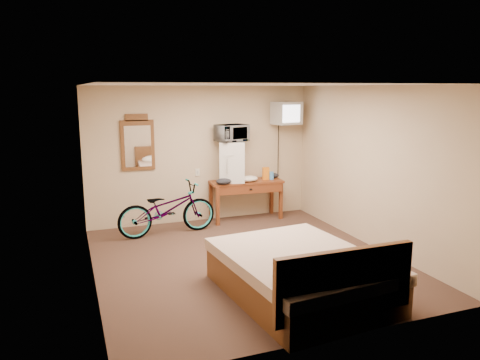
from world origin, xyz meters
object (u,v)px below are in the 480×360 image
Objects in this scene: blue_cup at (272,176)px; crt_television at (286,113)px; desk at (247,187)px; wall_mirror at (138,143)px; microwave at (232,133)px; bed at (302,274)px; mini_fridge at (232,162)px; bicycle at (167,209)px.

crt_television reaches higher than blue_cup.
wall_mirror is (-1.95, 0.27, 0.88)m from desk.
microwave is at bearing -7.88° from wall_mirror.
bed is (-1.11, -3.34, -0.53)m from blue_cup.
wall_mirror is (-1.66, 0.23, 0.39)m from mini_fridge.
blue_cup is at bearing -170.05° from crt_television.
crt_television is 0.27× the size of bed.
blue_cup reaches higher than bicycle.
blue_cup is 0.07× the size of bed.
bed is at bearing -111.87° from microwave.
crt_television is (0.81, 0.02, 1.36)m from desk.
microwave is at bearing 178.90° from crt_television.
microwave reaches higher than blue_cup.
microwave is (0.00, 0.00, 0.53)m from mini_fridge.
desk is 1.06m from microwave.
bicycle is (-1.31, -0.41, -0.68)m from mini_fridge.
blue_cup is at bearing -3.91° from desk.
mini_fridge is 1.72m from wall_mirror.
bed is at bearing -112.72° from crt_television.
bicycle is (-2.09, -0.34, -0.38)m from blue_cup.
blue_cup is (0.77, -0.08, -0.30)m from mini_fridge.
crt_television is at bearing -17.44° from microwave.
crt_television is (1.09, -0.02, 0.87)m from mini_fridge.
bicycle reaches higher than desk.
mini_fridge is 0.33× the size of bed.
microwave is 0.56× the size of wall_mirror.
wall_mirror reaches higher than desk.
crt_television is at bearing 9.95° from blue_cup.
crt_television reaches higher than wall_mirror.
crt_television is 0.63× the size of wall_mirror.
mini_fridge is at bearing 174.40° from blue_cup.
mini_fridge is 1.35× the size of microwave.
bed reaches higher than bicycle.
microwave reaches higher than desk.
crt_television is at bearing -86.42° from bicycle.
bed is at bearing -69.88° from wall_mirror.
blue_cup is at bearing 71.68° from bed.
microwave is at bearing -78.21° from bicycle.
bed is at bearing -167.60° from bicycle.
wall_mirror is 0.58× the size of bicycle.
crt_television is 2.88m from bicycle.
bicycle is (-1.59, -0.37, -0.19)m from desk.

